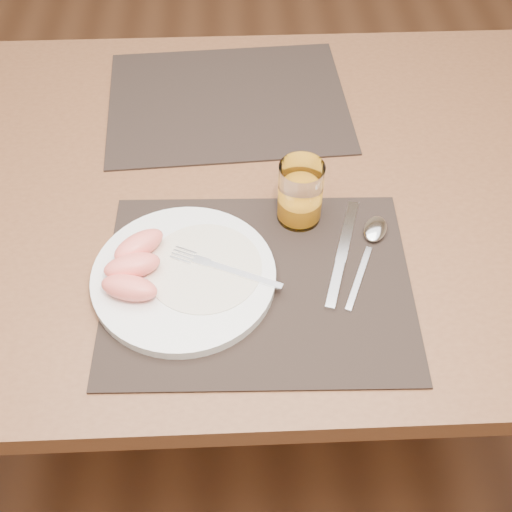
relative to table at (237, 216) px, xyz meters
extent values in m
plane|color=brown|center=(0.00, 0.00, -0.67)|extent=(5.00, 5.00, 0.00)
cube|color=brown|center=(0.00, 0.00, 0.06)|extent=(1.40, 0.90, 0.04)
cylinder|color=brown|center=(0.62, 0.37, -0.31)|extent=(0.06, 0.06, 0.71)
cube|color=black|center=(0.03, -0.22, 0.09)|extent=(0.46, 0.36, 0.00)
cube|color=black|center=(-0.01, 0.22, 0.09)|extent=(0.47, 0.37, 0.00)
cylinder|color=white|center=(-0.08, -0.21, 0.10)|extent=(0.27, 0.27, 0.02)
cylinder|color=white|center=(-0.05, -0.20, 0.10)|extent=(0.17, 0.17, 0.00)
cube|color=silver|center=(0.01, -0.22, 0.11)|extent=(0.11, 0.06, 0.00)
cube|color=silver|center=(-0.05, -0.19, 0.11)|extent=(0.03, 0.02, 0.00)
cube|color=silver|center=(-0.08, -0.18, 0.11)|extent=(0.04, 0.04, 0.00)
cube|color=silver|center=(0.17, -0.12, 0.09)|extent=(0.05, 0.13, 0.00)
cube|color=silver|center=(0.14, -0.23, 0.09)|extent=(0.04, 0.09, 0.01)
cube|color=silver|center=(0.18, -0.22, 0.09)|extent=(0.06, 0.12, 0.00)
ellipsoid|color=silver|center=(0.22, -0.13, 0.09)|extent=(0.05, 0.07, 0.01)
cylinder|color=white|center=(0.10, -0.09, 0.14)|extent=(0.07, 0.07, 0.11)
cylinder|color=orange|center=(0.10, -0.09, 0.11)|extent=(0.06, 0.06, 0.04)
ellipsoid|color=#FF7B68|center=(-0.15, -0.25, 0.12)|extent=(0.09, 0.06, 0.03)
ellipsoid|color=#FF7B68|center=(-0.15, -0.21, 0.12)|extent=(0.09, 0.06, 0.03)
ellipsoid|color=#FF7B68|center=(-0.15, -0.17, 0.12)|extent=(0.09, 0.08, 0.03)
camera|label=1|loc=(0.00, -0.79, 0.84)|focal=45.00mm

